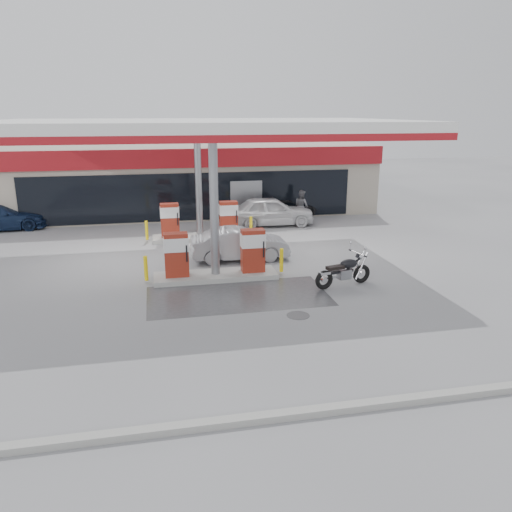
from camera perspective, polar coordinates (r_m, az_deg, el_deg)
The scene contains 13 objects.
ground at distance 16.65m, azimuth -3.75°, elevation -4.70°, with size 90.00×90.00×0.00m, color gray.
wet_patch at distance 16.72m, azimuth -2.05°, elevation -4.58°, with size 6.00×3.00×0.00m, color #4C4C4F.
drain_cover at distance 15.22m, azimuth 4.84°, elevation -6.78°, with size 0.70×0.70×0.01m, color #38383A.
kerb at distance 10.46m, azimuth 1.87°, elevation -17.88°, with size 28.00×0.25×0.15m, color gray.
store_building at distance 31.66m, azimuth -7.89°, elevation 8.96°, with size 22.00×8.22×4.00m.
canopy at distance 20.53m, azimuth -6.04°, elevation 14.28°, with size 16.00×10.02×5.51m.
pump_island_near at distance 18.30m, azimuth -4.67°, elevation -0.42°, with size 5.14×1.30×1.78m.
pump_island_far at distance 24.08m, azimuth -6.45°, elevation 3.59°, with size 5.14×1.30×1.78m.
parked_motorcycle at distance 17.76m, azimuth 10.06°, elevation -1.81°, with size 2.24×0.89×1.16m.
sedan_white at distance 26.83m, azimuth 1.71°, elevation 5.15°, with size 1.85×4.60×1.57m, color silver.
attendant at distance 27.86m, azimuth 5.23°, elevation 5.72°, with size 0.86×0.67×1.76m, color slate.
hatchback_silver at distance 20.59m, azimuth -1.86°, elevation 1.37°, with size 1.40×4.01×1.32m, color #A2A4AA.
parked_car_right at distance 28.90m, azimuth 3.42°, elevation 5.43°, with size 1.76×3.82×1.06m, color black.
Camera 1 is at (-2.06, -15.41, 5.94)m, focal length 35.00 mm.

